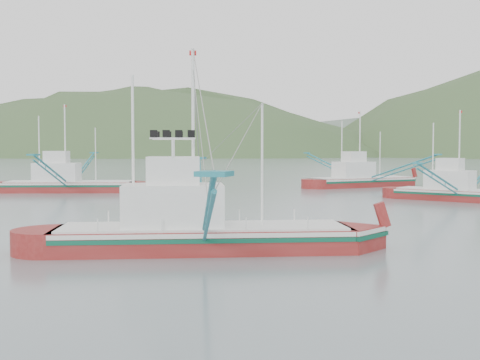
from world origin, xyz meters
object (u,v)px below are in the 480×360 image
(bg_boat_right, at_px, (462,181))
(bg_boat_left, at_px, (69,174))
(main_boat, at_px, (201,208))
(bg_boat_far, at_px, (362,169))

(bg_boat_right, bearing_deg, bg_boat_left, -157.85)
(bg_boat_right, height_order, bg_boat_left, bg_boat_left)
(main_boat, xyz_separation_m, bg_boat_right, (14.92, 34.43, -0.27))
(bg_boat_left, bearing_deg, main_boat, -67.76)
(bg_boat_far, height_order, bg_boat_right, bg_boat_far)
(main_boat, height_order, bg_boat_left, bg_boat_left)
(bg_boat_right, relative_size, bg_boat_left, 0.85)
(bg_boat_far, xyz_separation_m, bg_boat_right, (11.31, -19.52, -0.42))
(bg_boat_right, bearing_deg, bg_boat_far, 141.89)
(main_boat, xyz_separation_m, bg_boat_far, (3.61, 53.95, 0.15))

